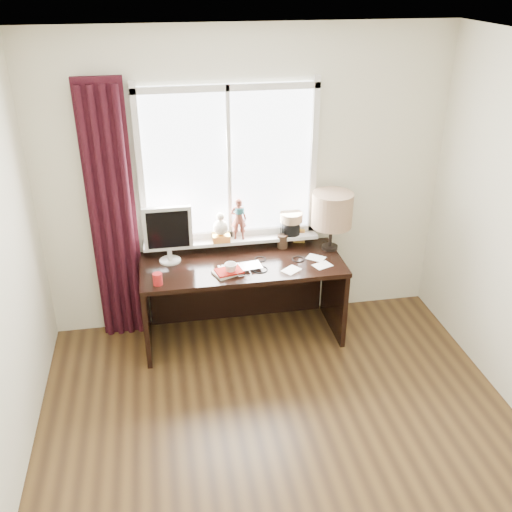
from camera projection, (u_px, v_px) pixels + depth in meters
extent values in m
cube|color=#553A1B|center=(297.00, 478.00, 3.72)|extent=(3.50, 4.00, 0.00)
cube|color=white|center=(317.00, 62.00, 2.53)|extent=(3.50, 4.00, 0.00)
cube|color=beige|center=(246.00, 185.00, 4.87)|extent=(3.50, 0.00, 2.60)
imported|color=silver|center=(241.00, 268.00, 4.67)|extent=(0.37, 0.26, 0.03)
imported|color=white|center=(231.00, 268.00, 4.59)|extent=(0.13, 0.12, 0.10)
cylinder|color=maroon|center=(158.00, 279.00, 4.44)|extent=(0.07, 0.07, 0.10)
cube|color=white|center=(229.00, 164.00, 4.74)|extent=(1.40, 0.02, 1.30)
cube|color=silver|center=(231.00, 233.00, 5.01)|extent=(1.50, 0.05, 0.05)
cube|color=silver|center=(227.00, 88.00, 4.44)|extent=(1.50, 0.05, 0.05)
cube|color=silver|center=(140.00, 170.00, 4.61)|extent=(0.05, 0.05, 1.40)
cube|color=silver|center=(314.00, 160.00, 4.84)|extent=(0.05, 0.05, 1.40)
cube|color=silver|center=(229.00, 165.00, 4.72)|extent=(0.03, 0.05, 1.30)
cube|color=silver|center=(231.00, 240.00, 4.98)|extent=(1.52, 0.18, 0.03)
cylinder|color=#621012|center=(177.00, 229.00, 4.83)|extent=(0.15, 0.15, 0.27)
cube|color=gold|center=(221.00, 238.00, 4.92)|extent=(0.15, 0.12, 0.06)
sphere|color=beige|center=(221.00, 227.00, 4.87)|extent=(0.13, 0.13, 0.13)
sphere|color=beige|center=(220.00, 217.00, 4.83)|extent=(0.07, 0.07, 0.07)
imported|color=brown|center=(239.00, 219.00, 4.89)|extent=(0.15, 0.12, 0.38)
cylinder|color=#1E4C51|center=(240.00, 210.00, 4.84)|extent=(0.10, 0.10, 0.05)
cylinder|color=black|center=(291.00, 227.00, 5.03)|extent=(0.16, 0.16, 0.12)
cylinder|color=#8C6B4C|center=(291.00, 217.00, 4.99)|extent=(0.20, 0.20, 0.08)
cube|color=black|center=(113.00, 217.00, 4.70)|extent=(0.38, 0.05, 2.25)
cylinder|color=black|center=(96.00, 222.00, 4.66)|extent=(0.06, 0.06, 2.20)
cylinder|color=black|center=(107.00, 222.00, 4.68)|extent=(0.06, 0.06, 2.20)
cylinder|color=black|center=(118.00, 221.00, 4.69)|extent=(0.06, 0.06, 2.20)
cylinder|color=black|center=(129.00, 220.00, 4.71)|extent=(0.06, 0.06, 2.20)
cube|color=black|center=(242.00, 265.00, 4.79)|extent=(1.70, 0.70, 0.04)
cube|color=black|center=(146.00, 312.00, 4.84)|extent=(0.04, 0.64, 0.71)
cube|color=black|center=(334.00, 294.00, 5.10)|extent=(0.04, 0.64, 0.71)
cube|color=black|center=(237.00, 284.00, 5.26)|extent=(1.60, 0.03, 0.71)
cylinder|color=beige|center=(170.00, 260.00, 4.80)|extent=(0.18, 0.18, 0.01)
cylinder|color=beige|center=(170.00, 254.00, 4.78)|extent=(0.04, 0.04, 0.10)
cube|color=beige|center=(168.00, 229.00, 4.67)|extent=(0.40, 0.04, 0.38)
cube|color=black|center=(168.00, 230.00, 4.65)|extent=(0.34, 0.01, 0.32)
cube|color=beige|center=(228.00, 272.00, 4.61)|extent=(0.26, 0.23, 0.02)
cube|color=#790903|center=(229.00, 271.00, 4.60)|extent=(0.24, 0.19, 0.01)
cylinder|color=black|center=(282.00, 241.00, 5.01)|extent=(0.09, 0.09, 0.12)
cylinder|color=black|center=(281.00, 236.00, 5.00)|extent=(0.01, 0.01, 0.22)
cylinder|color=black|center=(284.00, 238.00, 4.99)|extent=(0.01, 0.01, 0.19)
cylinder|color=black|center=(282.00, 234.00, 5.00)|extent=(0.01, 0.01, 0.25)
cylinder|color=black|center=(284.00, 238.00, 5.01)|extent=(0.01, 0.01, 0.17)
cube|color=gold|center=(299.00, 236.00, 5.10)|extent=(0.10, 0.04, 0.13)
cube|color=#996633|center=(299.00, 236.00, 5.09)|extent=(0.07, 0.02, 0.10)
cylinder|color=black|center=(330.00, 247.00, 5.01)|extent=(0.14, 0.14, 0.03)
cylinder|color=black|center=(331.00, 234.00, 4.95)|extent=(0.03, 0.03, 0.22)
cylinder|color=tan|center=(332.00, 210.00, 4.85)|extent=(0.35, 0.35, 0.30)
cube|color=white|center=(322.00, 265.00, 4.74)|extent=(0.18, 0.16, 0.00)
cube|color=white|center=(316.00, 258.00, 4.86)|extent=(0.19, 0.18, 0.00)
cube|color=white|center=(291.00, 270.00, 4.67)|extent=(0.19, 0.18, 0.00)
torus|color=black|center=(260.00, 269.00, 4.67)|extent=(0.14, 0.14, 0.01)
torus|color=black|center=(298.00, 259.00, 4.83)|extent=(0.14, 0.14, 0.01)
torus|color=black|center=(260.00, 259.00, 4.83)|extent=(0.11, 0.11, 0.01)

